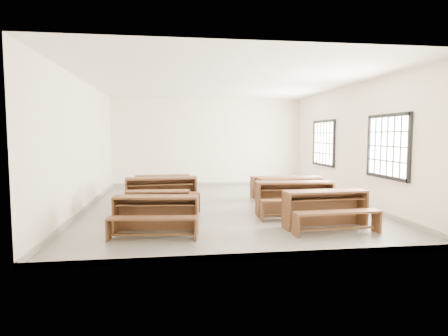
{
  "coord_description": "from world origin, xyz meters",
  "views": [
    {
      "loc": [
        -1.32,
        -9.6,
        1.85
      ],
      "look_at": [
        0.0,
        0.0,
        1.0
      ],
      "focal_mm": 30.0,
      "sensor_mm": 36.0,
      "label": 1
    }
  ],
  "objects": [
    {
      "name": "desk_set_3",
      "position": [
        -1.61,
        1.25,
        0.41
      ],
      "size": [
        1.61,
        0.91,
        0.7
      ],
      "rotation": [
        0.0,
        0.0,
        0.07
      ],
      "color": "brown",
      "rests_on": "ground"
    },
    {
      "name": "desk_set_6",
      "position": [
        1.71,
        -0.3,
        0.45
      ],
      "size": [
        1.78,
        1.05,
        0.77
      ],
      "rotation": [
        0.0,
        0.0,
        0.1
      ],
      "color": "brown",
      "rests_on": "ground"
    },
    {
      "name": "desk_set_5",
      "position": [
        1.45,
        -1.41,
        0.46
      ],
      "size": [
        1.8,
        1.0,
        0.79
      ],
      "rotation": [
        0.0,
        0.0,
        -0.05
      ],
      "color": "brown",
      "rests_on": "ground"
    },
    {
      "name": "desk_set_0",
      "position": [
        -1.64,
        -2.57,
        0.41
      ],
      "size": [
        1.66,
        0.98,
        0.71
      ],
      "rotation": [
        0.0,
        0.0,
        -0.11
      ],
      "color": "brown",
      "rests_on": "ground"
    },
    {
      "name": "desk_set_7",
      "position": [
        1.69,
        1.14,
        0.37
      ],
      "size": [
        1.47,
        0.85,
        0.63
      ],
      "rotation": [
        0.0,
        0.0,
        0.09
      ],
      "color": "brown",
      "rests_on": "ground"
    },
    {
      "name": "desk_set_4",
      "position": [
        1.69,
        -2.62,
        0.44
      ],
      "size": [
        1.72,
        0.96,
        0.75
      ],
      "rotation": [
        0.0,
        0.0,
        0.05
      ],
      "color": "brown",
      "rests_on": "ground"
    },
    {
      "name": "desk_set_2",
      "position": [
        -1.61,
        -0.16,
        0.46
      ],
      "size": [
        1.83,
        1.06,
        0.79
      ],
      "rotation": [
        0.0,
        0.0,
        0.09
      ],
      "color": "brown",
      "rests_on": "ground"
    },
    {
      "name": "room",
      "position": [
        0.09,
        0.0,
        2.14
      ],
      "size": [
        8.5,
        8.5,
        3.2
      ],
      "color": "slate",
      "rests_on": "ground"
    },
    {
      "name": "desk_set_1",
      "position": [
        -1.66,
        -1.32,
        0.37
      ],
      "size": [
        1.43,
        0.8,
        0.63
      ],
      "rotation": [
        0.0,
        0.0,
        -0.05
      ],
      "color": "brown",
      "rests_on": "ground"
    }
  ]
}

